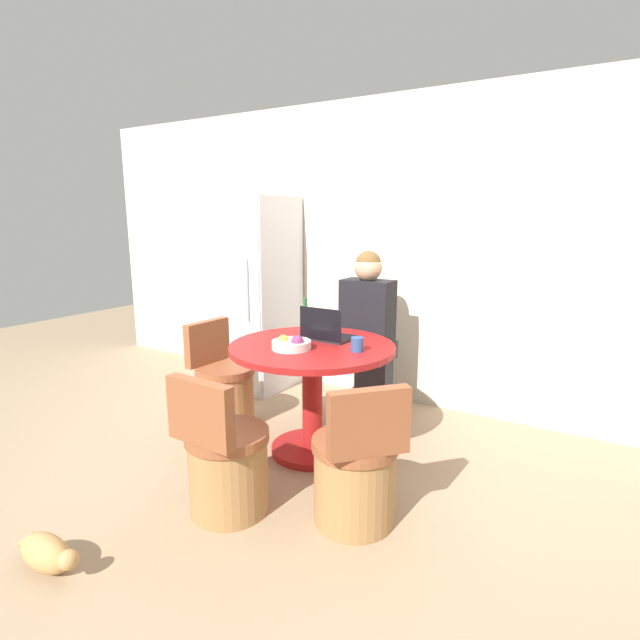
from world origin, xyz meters
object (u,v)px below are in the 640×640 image
(dining_table, at_px, (312,378))
(cat, at_px, (47,553))
(fruit_bowl, at_px, (292,344))
(laptop, at_px, (327,333))
(chair_near_camera, at_px, (226,465))
(chair_left_side, at_px, (224,390))
(person_seated, at_px, (369,327))
(bottle, at_px, (305,320))
(chair_near_right_corner, at_px, (356,475))
(refrigerator, at_px, (255,294))

(dining_table, bearing_deg, cat, -103.91)
(fruit_bowl, bearing_deg, cat, -103.56)
(laptop, height_order, fruit_bowl, laptop)
(dining_table, distance_m, chair_near_camera, 0.89)
(chair_left_side, height_order, person_seated, person_seated)
(chair_left_side, relative_size, person_seated, 0.60)
(chair_near_camera, relative_size, cat, 1.89)
(chair_near_camera, distance_m, bottle, 1.25)
(dining_table, distance_m, cat, 1.76)
(dining_table, distance_m, bottle, 0.46)
(chair_near_right_corner, distance_m, bottle, 1.31)
(fruit_bowl, xyz_separation_m, cat, (-0.36, -1.49, -0.72))
(dining_table, height_order, laptop, laptop)
(chair_near_camera, height_order, laptop, laptop)
(refrigerator, relative_size, person_seated, 1.32)
(person_seated, xyz_separation_m, laptop, (-0.03, -0.62, 0.07))
(bottle, bearing_deg, cat, -96.04)
(chair_near_right_corner, xyz_separation_m, fruit_bowl, (-0.69, 0.40, 0.53))
(person_seated, height_order, cat, person_seated)
(chair_left_side, bearing_deg, chair_near_right_corner, -109.39)
(chair_left_side, height_order, fruit_bowl, fruit_bowl)
(person_seated, height_order, laptop, person_seated)
(person_seated, bearing_deg, chair_near_right_corner, 113.72)
(chair_left_side, xyz_separation_m, bottle, (0.64, 0.19, 0.60))
(person_seated, bearing_deg, laptop, 87.33)
(refrigerator, relative_size, laptop, 5.55)
(laptop, xyz_separation_m, fruit_bowl, (-0.07, -0.33, -0.01))
(chair_left_side, xyz_separation_m, fruit_bowl, (0.80, -0.21, 0.53))
(person_seated, relative_size, laptop, 4.20)
(chair_left_side, relative_size, chair_near_right_corner, 1.00)
(fruit_bowl, bearing_deg, refrigerator, 137.42)
(dining_table, relative_size, fruit_bowl, 4.36)
(dining_table, distance_m, person_seated, 0.81)
(chair_near_right_corner, xyz_separation_m, laptop, (-0.62, 0.73, 0.55))
(laptop, relative_size, fruit_bowl, 1.27)
(person_seated, height_order, fruit_bowl, person_seated)
(chair_left_side, bearing_deg, bottle, -70.62)
(chair_left_side, distance_m, laptop, 1.03)
(person_seated, bearing_deg, refrigerator, -6.50)
(laptop, bearing_deg, bottle, -17.37)
(dining_table, height_order, bottle, bottle)
(fruit_bowl, bearing_deg, laptop, 78.61)
(person_seated, relative_size, bottle, 5.15)
(chair_near_right_corner, relative_size, cat, 1.89)
(chair_near_right_corner, relative_size, laptop, 2.52)
(chair_near_right_corner, bearing_deg, chair_left_side, -70.61)
(refrigerator, xyz_separation_m, fruit_bowl, (1.19, -1.09, -0.09))
(chair_near_right_corner, distance_m, person_seated, 1.54)
(cat, bearing_deg, chair_near_right_corner, 44.47)
(refrigerator, distance_m, chair_near_camera, 2.24)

